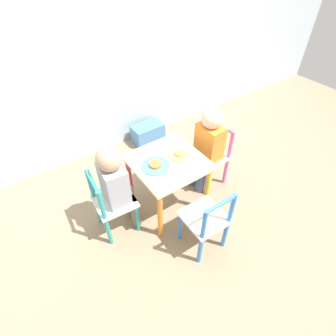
{
  "coord_description": "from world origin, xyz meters",
  "views": [
    {
      "loc": [
        -0.77,
        -1.11,
        1.63
      ],
      "look_at": [
        0.0,
        0.0,
        0.38
      ],
      "focal_mm": 28.0,
      "sensor_mm": 36.0,
      "label": 1
    }
  ],
  "objects_px": {
    "chair_teal": "(112,204)",
    "chair_blue": "(207,221)",
    "kids_table": "(168,170)",
    "child_left": "(117,183)",
    "plate_right": "(180,154)",
    "plate_left": "(156,165)",
    "child_right": "(208,143)",
    "storage_bin": "(148,133)",
    "chair_pink": "(211,157)"
  },
  "relations": [
    {
      "from": "child_left",
      "to": "plate_right",
      "type": "distance_m",
      "value": 0.48
    },
    {
      "from": "chair_pink",
      "to": "child_left",
      "type": "relative_size",
      "value": 0.73
    },
    {
      "from": "child_left",
      "to": "plate_left",
      "type": "bearing_deg",
      "value": -91.49
    },
    {
      "from": "chair_teal",
      "to": "child_right",
      "type": "xyz_separation_m",
      "value": [
        0.81,
        -0.01,
        0.17
      ]
    },
    {
      "from": "kids_table",
      "to": "child_left",
      "type": "xyz_separation_m",
      "value": [
        -0.38,
        0.03,
        0.07
      ]
    },
    {
      "from": "plate_right",
      "to": "chair_pink",
      "type": "bearing_deg",
      "value": 3.44
    },
    {
      "from": "chair_pink",
      "to": "plate_right",
      "type": "bearing_deg",
      "value": -89.21
    },
    {
      "from": "chair_blue",
      "to": "kids_table",
      "type": "bearing_deg",
      "value": -90.0
    },
    {
      "from": "plate_left",
      "to": "storage_bin",
      "type": "height_order",
      "value": "plate_left"
    },
    {
      "from": "chair_teal",
      "to": "plate_right",
      "type": "distance_m",
      "value": 0.57
    },
    {
      "from": "chair_blue",
      "to": "chair_pink",
      "type": "bearing_deg",
      "value": -133.16
    },
    {
      "from": "kids_table",
      "to": "storage_bin",
      "type": "height_order",
      "value": "kids_table"
    },
    {
      "from": "kids_table",
      "to": "plate_right",
      "type": "relative_size",
      "value": 3.0
    },
    {
      "from": "plate_right",
      "to": "plate_left",
      "type": "distance_m",
      "value": 0.2
    },
    {
      "from": "child_left",
      "to": "chair_pink",
      "type": "bearing_deg",
      "value": -86.35
    },
    {
      "from": "kids_table",
      "to": "chair_pink",
      "type": "height_order",
      "value": "chair_pink"
    },
    {
      "from": "child_right",
      "to": "storage_bin",
      "type": "bearing_deg",
      "value": -177.58
    },
    {
      "from": "plate_left",
      "to": "chair_blue",
      "type": "bearing_deg",
      "value": -78.1
    },
    {
      "from": "chair_teal",
      "to": "chair_blue",
      "type": "height_order",
      "value": "same"
    },
    {
      "from": "chair_teal",
      "to": "storage_bin",
      "type": "relative_size",
      "value": 1.71
    },
    {
      "from": "child_left",
      "to": "plate_right",
      "type": "xyz_separation_m",
      "value": [
        0.48,
        -0.03,
        0.03
      ]
    },
    {
      "from": "chair_pink",
      "to": "chair_blue",
      "type": "height_order",
      "value": "same"
    },
    {
      "from": "kids_table",
      "to": "plate_left",
      "type": "distance_m",
      "value": 0.14
    },
    {
      "from": "child_left",
      "to": "chair_blue",
      "type": "bearing_deg",
      "value": -137.59
    },
    {
      "from": "child_right",
      "to": "plate_right",
      "type": "bearing_deg",
      "value": -89.04
    },
    {
      "from": "chair_teal",
      "to": "child_right",
      "type": "distance_m",
      "value": 0.83
    },
    {
      "from": "child_left",
      "to": "plate_right",
      "type": "relative_size",
      "value": 4.47
    },
    {
      "from": "child_left",
      "to": "plate_left",
      "type": "height_order",
      "value": "child_left"
    },
    {
      "from": "child_right",
      "to": "storage_bin",
      "type": "relative_size",
      "value": 2.32
    },
    {
      "from": "chair_pink",
      "to": "child_right",
      "type": "bearing_deg",
      "value": -90.0
    },
    {
      "from": "chair_pink",
      "to": "plate_left",
      "type": "distance_m",
      "value": 0.57
    },
    {
      "from": "plate_right",
      "to": "child_left",
      "type": "bearing_deg",
      "value": 176.75
    },
    {
      "from": "kids_table",
      "to": "chair_pink",
      "type": "relative_size",
      "value": 0.92
    },
    {
      "from": "chair_blue",
      "to": "plate_right",
      "type": "xyz_separation_m",
      "value": [
        0.11,
        0.44,
        0.2
      ]
    },
    {
      "from": "kids_table",
      "to": "chair_teal",
      "type": "height_order",
      "value": "chair_teal"
    },
    {
      "from": "kids_table",
      "to": "storage_bin",
      "type": "xyz_separation_m",
      "value": [
        0.31,
        0.8,
        -0.27
      ]
    },
    {
      "from": "child_left",
      "to": "plate_left",
      "type": "relative_size",
      "value": 3.7
    },
    {
      "from": "kids_table",
      "to": "chair_teal",
      "type": "xyz_separation_m",
      "value": [
        -0.44,
        0.03,
        -0.11
      ]
    },
    {
      "from": "plate_right",
      "to": "chair_blue",
      "type": "bearing_deg",
      "value": -103.85
    },
    {
      "from": "chair_teal",
      "to": "child_right",
      "type": "height_order",
      "value": "child_right"
    },
    {
      "from": "chair_teal",
      "to": "child_left",
      "type": "bearing_deg",
      "value": -90.0
    },
    {
      "from": "chair_blue",
      "to": "child_right",
      "type": "height_order",
      "value": "child_right"
    },
    {
      "from": "kids_table",
      "to": "plate_right",
      "type": "height_order",
      "value": "plate_right"
    },
    {
      "from": "plate_right",
      "to": "storage_bin",
      "type": "height_order",
      "value": "plate_right"
    },
    {
      "from": "child_right",
      "to": "storage_bin",
      "type": "xyz_separation_m",
      "value": [
        -0.07,
        0.78,
        -0.34
      ]
    },
    {
      "from": "chair_teal",
      "to": "plate_left",
      "type": "distance_m",
      "value": 0.39
    },
    {
      "from": "chair_pink",
      "to": "storage_bin",
      "type": "relative_size",
      "value": 1.71
    },
    {
      "from": "child_left",
      "to": "plate_left",
      "type": "distance_m",
      "value": 0.28
    },
    {
      "from": "chair_teal",
      "to": "plate_left",
      "type": "relative_size",
      "value": 2.71
    },
    {
      "from": "plate_left",
      "to": "child_right",
      "type": "bearing_deg",
      "value": 2.1
    }
  ]
}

